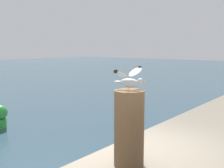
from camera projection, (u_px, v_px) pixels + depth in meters
mooring_post at (129, 129)px, 3.06m from camera, size 0.34×0.34×0.88m
seagull at (130, 79)px, 2.98m from camera, size 0.65×0.39×0.26m
channel_buoy at (0, 116)px, 9.76m from camera, size 0.56×0.56×1.33m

